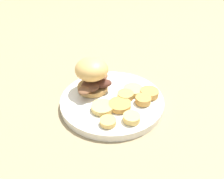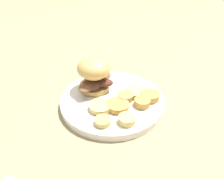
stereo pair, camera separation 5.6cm
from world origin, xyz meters
name	(u,v)px [view 1 (the left image)]	position (x,y,z in m)	size (l,w,h in m)	color
ground_plane	(112,103)	(0.00, 0.00, 0.00)	(4.00, 4.00, 0.00)	#937F5B
dinner_plate	(112,100)	(0.00, 0.00, 0.01)	(0.27, 0.27, 0.02)	white
sandwich	(92,75)	(0.05, -0.03, 0.07)	(0.10, 0.13, 0.09)	tan
potato_round_0	(143,100)	(-0.08, 0.02, 0.03)	(0.04, 0.04, 0.02)	#BC8942
potato_round_1	(108,122)	(0.01, 0.10, 0.03)	(0.04, 0.04, 0.01)	tan
potato_round_2	(120,105)	(-0.02, 0.04, 0.03)	(0.06, 0.06, 0.01)	#BC8942
potato_round_3	(125,94)	(-0.04, 0.00, 0.03)	(0.04, 0.04, 0.01)	tan
potato_round_4	(133,90)	(-0.06, -0.03, 0.03)	(0.05, 0.05, 0.01)	#DBB766
potato_round_5	(132,118)	(-0.05, 0.09, 0.03)	(0.04, 0.04, 0.01)	#DBB766
potato_round_6	(103,107)	(0.02, 0.05, 0.03)	(0.06, 0.06, 0.01)	#DBB766
potato_round_7	(149,93)	(-0.10, -0.01, 0.03)	(0.05, 0.05, 0.02)	#BC8942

